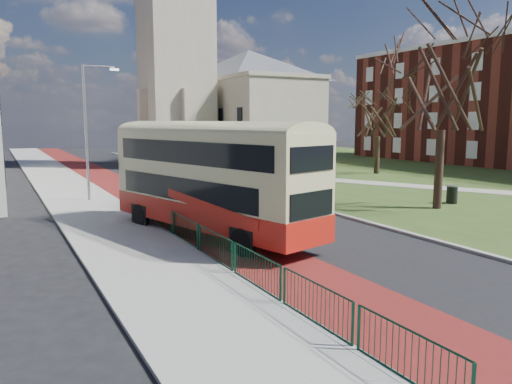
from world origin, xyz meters
TOP-DOWN VIEW (x-y plane):
  - ground at (0.00, 0.00)m, footprint 160.00×160.00m
  - road_carriageway at (1.50, 20.00)m, footprint 9.00×120.00m
  - bus_lane at (-1.20, 20.00)m, footprint 3.40×120.00m
  - pavement_west at (-5.00, 20.00)m, footprint 4.00×120.00m
  - kerb_west at (-3.00, 20.00)m, footprint 0.25×120.00m
  - kerb_east at (6.10, 22.00)m, footprint 0.25×80.00m
  - grass_green at (26.00, 22.00)m, footprint 40.00×80.00m
  - footpath at (20.00, 10.00)m, footprint 18.84×32.82m
  - pedestrian_railing at (-2.95, 4.00)m, footprint 0.07×24.00m
  - gothic_church at (12.56, 38.00)m, footprint 16.38×18.00m
  - streetlamp at (-4.35, 18.00)m, footprint 2.13×0.18m
  - bus at (-1.45, 6.33)m, footprint 5.44×11.38m
  - winter_tree_near at (12.14, 6.47)m, footprint 9.74×9.74m
  - winter_tree_far at (21.57, 22.16)m, footprint 7.22×7.22m
  - litter_bin at (14.21, 7.26)m, footprint 0.87×0.87m

SIDE VIEW (x-z plane):
  - ground at x=0.00m, z-range 0.00..0.00m
  - road_carriageway at x=1.50m, z-range 0.00..0.01m
  - bus_lane at x=-1.20m, z-range 0.00..0.01m
  - grass_green at x=26.00m, z-range 0.00..0.04m
  - footpath at x=20.00m, z-range 0.04..0.07m
  - pavement_west at x=-5.00m, z-range 0.00..0.12m
  - kerb_west at x=-3.00m, z-range 0.00..0.13m
  - kerb_east at x=6.10m, z-range 0.00..0.13m
  - pedestrian_railing at x=-2.95m, z-range -0.01..1.11m
  - litter_bin at x=14.21m, z-range 0.04..1.11m
  - bus at x=-1.45m, z-range 0.33..4.97m
  - streetlamp at x=-4.35m, z-range 0.59..8.59m
  - winter_tree_far at x=21.57m, z-range 1.70..10.34m
  - winter_tree_near at x=12.14m, z-range 2.18..13.28m
  - gothic_church at x=12.56m, z-range -6.87..33.13m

